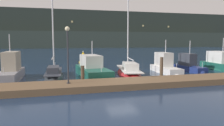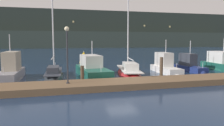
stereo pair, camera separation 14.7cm
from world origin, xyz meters
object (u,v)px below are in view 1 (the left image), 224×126
object	(u,v)px
sailboat_berth_4	(54,77)
motorboat_berth_8	(189,68)
motorboat_berth_3	(11,74)
motorboat_berth_7	(165,69)
motorboat_berth_5	(92,73)
channel_buoy	(83,58)
dock_lamppost	(68,45)
sailboat_berth_6	(129,73)
motorboat_berth_9	(222,67)

from	to	relation	value
sailboat_berth_4	motorboat_berth_8	distance (m)	14.65
motorboat_berth_3	motorboat_berth_7	size ratio (longest dim) A/B	1.08
motorboat_berth_3	sailboat_berth_4	size ratio (longest dim) A/B	0.60
motorboat_berth_5	channel_buoy	bearing A→B (deg)	86.15
motorboat_berth_3	dock_lamppost	xyz separation A→B (m)	(4.56, -5.34, 2.56)
sailboat_berth_6	motorboat_berth_8	world-z (taller)	sailboat_berth_6
motorboat_berth_5	channel_buoy	xyz separation A→B (m)	(0.89, 13.26, 0.32)
motorboat_berth_8	motorboat_berth_9	xyz separation A→B (m)	(4.28, -0.15, 0.09)
motorboat_berth_3	motorboat_berth_9	distance (m)	22.52
motorboat_berth_7	motorboat_berth_9	world-z (taller)	motorboat_berth_9
sailboat_berth_4	motorboat_berth_7	size ratio (longest dim) A/B	1.80
motorboat_berth_5	dock_lamppost	bearing A→B (deg)	-116.92
sailboat_berth_4	motorboat_berth_9	bearing A→B (deg)	1.98
sailboat_berth_4	sailboat_berth_6	xyz separation A→B (m)	(7.20, -0.01, 0.04)
sailboat_berth_4	motorboat_berth_9	size ratio (longest dim) A/B	1.47
dock_lamppost	sailboat_berth_4	bearing A→B (deg)	100.43
sailboat_berth_4	motorboat_berth_5	world-z (taller)	sailboat_berth_4
motorboat_berth_3	motorboat_berth_9	size ratio (longest dim) A/B	0.88
motorboat_berth_3	motorboat_berth_7	xyz separation A→B (m)	(15.00, 0.23, -0.13)
motorboat_berth_7	sailboat_berth_4	bearing A→B (deg)	-178.26
sailboat_berth_4	motorboat_berth_8	size ratio (longest dim) A/B	2.10
motorboat_berth_5	sailboat_berth_6	distance (m)	3.70
motorboat_berth_5	motorboat_berth_9	xyz separation A→B (m)	(15.40, 0.86, 0.05)
motorboat_berth_5	sailboat_berth_6	size ratio (longest dim) A/B	0.73
sailboat_berth_4	motorboat_berth_8	bearing A→B (deg)	3.13
sailboat_berth_6	channel_buoy	distance (m)	13.37
motorboat_berth_9	channel_buoy	bearing A→B (deg)	139.48
sailboat_berth_4	motorboat_berth_8	world-z (taller)	sailboat_berth_4
motorboat_berth_3	motorboat_berth_8	world-z (taller)	motorboat_berth_3
channel_buoy	dock_lamppost	world-z (taller)	dock_lamppost
motorboat_berth_9	channel_buoy	xyz separation A→B (m)	(-14.51, 12.40, 0.27)
motorboat_berth_3	channel_buoy	world-z (taller)	motorboat_berth_3
sailboat_berth_6	dock_lamppost	world-z (taller)	sailboat_berth_6
motorboat_berth_7	dock_lamppost	xyz separation A→B (m)	(-10.43, -5.57, 2.68)
sailboat_berth_4	channel_buoy	distance (m)	13.79
sailboat_berth_6	dock_lamppost	size ratio (longest dim) A/B	2.54
motorboat_berth_7	dock_lamppost	distance (m)	12.13
motorboat_berth_7	motorboat_berth_3	bearing A→B (deg)	-179.13
motorboat_berth_5	motorboat_berth_7	size ratio (longest dim) A/B	1.31
motorboat_berth_5	motorboat_berth_7	world-z (taller)	motorboat_berth_7
motorboat_berth_3	motorboat_berth_9	xyz separation A→B (m)	(22.51, 0.54, -0.13)
motorboat_berth_5	motorboat_berth_9	distance (m)	15.43
motorboat_berth_7	motorboat_berth_9	xyz separation A→B (m)	(7.52, 0.31, -0.00)
motorboat_berth_5	dock_lamppost	world-z (taller)	dock_lamppost
motorboat_berth_9	sailboat_berth_6	bearing A→B (deg)	-176.75
sailboat_berth_6	motorboat_berth_7	xyz separation A→B (m)	(4.20, 0.36, 0.24)
motorboat_berth_3	motorboat_berth_9	bearing A→B (deg)	1.36
motorboat_berth_8	motorboat_berth_7	bearing A→B (deg)	-172.02
motorboat_berth_3	sailboat_berth_6	world-z (taller)	sailboat_berth_6
motorboat_berth_5	dock_lamppost	size ratio (longest dim) A/B	1.85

